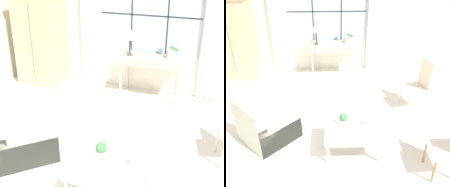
# 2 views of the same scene
# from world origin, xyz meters

# --- Properties ---
(ground_plane) EXTENTS (14.00, 14.00, 0.00)m
(ground_plane) POSITION_xyz_m (0.00, 0.00, 0.00)
(ground_plane) COLOR silver
(wall_back_windowed) EXTENTS (7.20, 0.14, 2.80)m
(wall_back_windowed) POSITION_xyz_m (0.00, 3.02, 1.39)
(wall_back_windowed) COLOR white
(wall_back_windowed) RESTS_ON ground_plane
(armoire) EXTENTS (0.96, 0.72, 1.97)m
(armoire) POSITION_xyz_m (-2.22, 2.62, 0.99)
(armoire) COLOR tan
(armoire) RESTS_ON ground_plane
(console_table) EXTENTS (1.18, 0.54, 0.81)m
(console_table) POSITION_xyz_m (0.17, 2.67, 0.72)
(console_table) COLOR beige
(console_table) RESTS_ON ground_plane
(table_lamp) EXTENTS (0.26, 0.26, 0.50)m
(table_lamp) POSITION_xyz_m (-0.27, 2.64, 1.20)
(table_lamp) COLOR #4C4742
(table_lamp) RESTS_ON console_table
(potted_orchid) EXTENTS (0.22, 0.18, 0.55)m
(potted_orchid) POSITION_xyz_m (0.50, 2.73, 1.02)
(potted_orchid) COLOR #BCB7AD
(potted_orchid) RESTS_ON console_table
(armchair_upholstered) EXTENTS (1.14, 1.14, 0.81)m
(armchair_upholstered) POSITION_xyz_m (-1.05, 0.16, 0.27)
(armchair_upholstered) COLOR beige
(armchair_upholstered) RESTS_ON ground_plane
(coffee_table) EXTENTS (0.89, 0.70, 0.40)m
(coffee_table) POSITION_xyz_m (0.39, -0.17, 0.36)
(coffee_table) COLOR silver
(coffee_table) RESTS_ON ground_plane
(potted_plant_small) EXTENTS (0.14, 0.14, 0.21)m
(potted_plant_small) POSITION_xyz_m (0.25, -0.04, 0.51)
(potted_plant_small) COLOR white
(potted_plant_small) RESTS_ON coffee_table
(pillar_candle) EXTENTS (0.10, 0.10, 0.15)m
(pillar_candle) POSITION_xyz_m (0.63, -0.06, 0.47)
(pillar_candle) COLOR silver
(pillar_candle) RESTS_ON coffee_table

